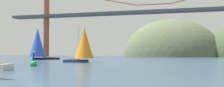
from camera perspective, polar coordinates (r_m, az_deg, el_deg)
ground_plane at (r=29.56m, az=-15.50°, el=-5.99°), size 360.00×360.00×0.00m
headland_center at (r=160.46m, az=12.45°, el=-2.70°), size 56.48×44.00×43.58m
suspension_bridge at (r=122.58m, az=8.80°, el=6.95°), size 143.15×6.00×43.76m
sailboat_blue_spinnaker at (r=88.19m, az=-15.35°, el=0.05°), size 9.61×7.90×10.29m
sailboat_orange_sail at (r=61.01m, az=-5.97°, el=0.02°), size 7.30×5.43×8.12m
channel_buoy at (r=44.44m, az=-16.20°, el=-4.14°), size 1.10×1.10×2.64m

